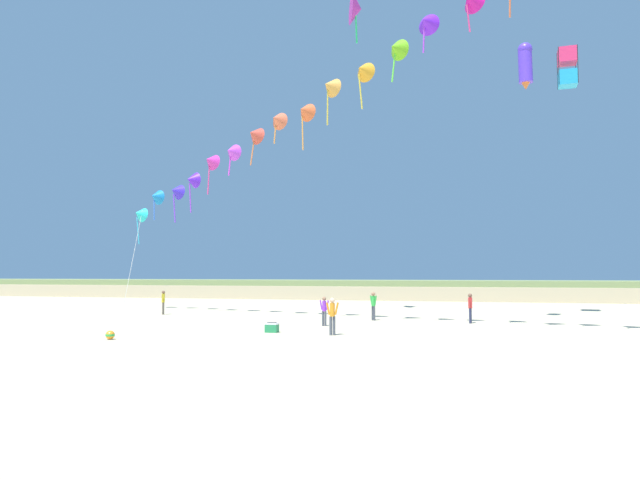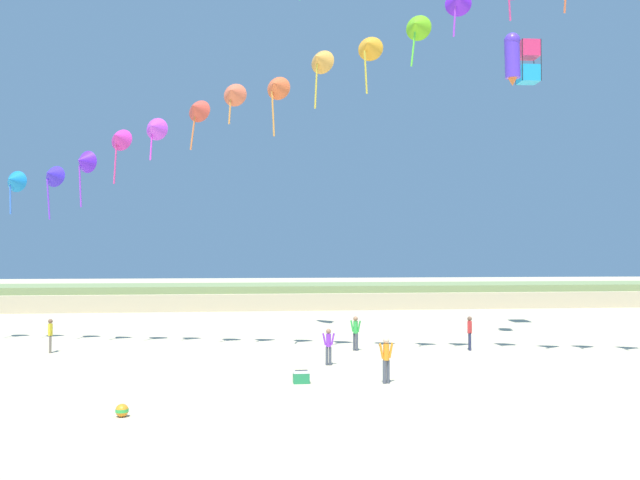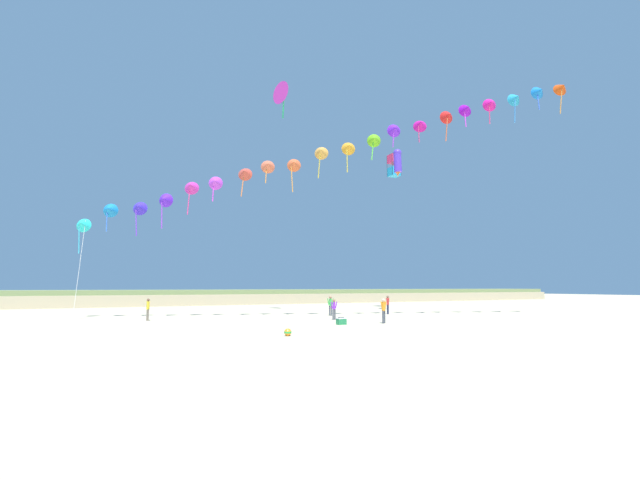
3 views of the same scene
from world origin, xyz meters
TOP-DOWN VIEW (x-y plane):
  - ground_plane at (0.00, 0.00)m, footprint 240.00×240.00m
  - dune_ridge at (0.00, 41.56)m, footprint 120.00×10.18m
  - person_near_left at (1.24, 13.21)m, footprint 0.49×0.41m
  - person_near_right at (0.85, 4.98)m, footprint 0.56×0.23m
  - person_mid_center at (-0.60, 9.14)m, footprint 0.52×0.20m
  - person_far_left at (6.60, 12.63)m, footprint 0.22×0.56m
  - person_far_right at (-12.81, 14.23)m, footprint 0.21×0.54m
  - kite_banner_string at (0.18, 10.68)m, footprint 36.53×16.75m
  - large_kite_low_lead at (-0.86, 19.01)m, footprint 1.54×2.42m
  - large_kite_mid_trail at (9.89, 15.18)m, footprint 1.11×1.12m
  - large_kite_high_solo at (12.87, 19.83)m, footprint 1.22×1.22m
  - beach_cooler at (-2.08, 5.41)m, footprint 0.58×0.41m
  - beach_ball at (-7.47, 1.09)m, footprint 0.36×0.36m

SIDE VIEW (x-z plane):
  - ground_plane at x=0.00m, z-range 0.00..0.00m
  - beach_ball at x=-7.47m, z-range 0.00..0.36m
  - beach_cooler at x=-2.08m, z-range -0.02..0.45m
  - person_mid_center at x=-0.60m, z-range 0.12..1.60m
  - person_far_right at x=-12.81m, z-range 0.12..1.68m
  - person_far_left at x=6.60m, z-range 0.12..1.72m
  - person_near_left at x=1.24m, z-range 0.13..1.74m
  - person_near_right at x=0.85m, z-range 0.13..1.74m
  - dune_ridge at x=0.00m, z-range -0.01..1.96m
  - kite_banner_string at x=0.18m, z-range 3.53..23.05m
  - large_kite_mid_trail at x=9.89m, z-range 13.42..16.20m
  - large_kite_high_solo at x=12.87m, z-range 14.74..17.21m
  - large_kite_low_lead at x=-0.86m, z-range 19.42..22.99m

